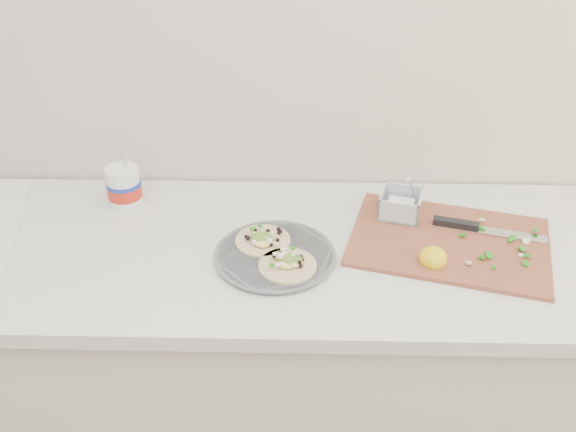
{
  "coord_description": "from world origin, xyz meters",
  "views": [
    {
      "loc": [
        0.21,
        0.1,
        1.85
      ],
      "look_at": [
        0.18,
        1.46,
        0.96
      ],
      "focal_mm": 40.0,
      "sensor_mm": 36.0,
      "label": 1
    }
  ],
  "objects": [
    {
      "name": "cutboard",
      "position": [
        0.58,
        1.45,
        0.92
      ],
      "size": [
        0.56,
        0.46,
        0.08
      ],
      "rotation": [
        0.0,
        0.0,
        -0.26
      ],
      "color": "brown",
      "rests_on": "counter"
    },
    {
      "name": "counter",
      "position": [
        0.0,
        1.43,
        0.45
      ],
      "size": [
        2.44,
        0.66,
        0.9
      ],
      "color": "silver",
      "rests_on": "ground"
    },
    {
      "name": "tub",
      "position": [
        -0.28,
        1.61,
        0.97
      ],
      "size": [
        0.1,
        0.1,
        0.21
      ],
      "rotation": [
        0.0,
        0.0,
        0.08
      ],
      "color": "white",
      "rests_on": "counter"
    },
    {
      "name": "taco_plate",
      "position": [
        0.15,
        1.36,
        0.92
      ],
      "size": [
        0.3,
        0.3,
        0.04
      ],
      "rotation": [
        0.0,
        0.0,
        0.3
      ],
      "color": "slate",
      "rests_on": "counter"
    }
  ]
}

